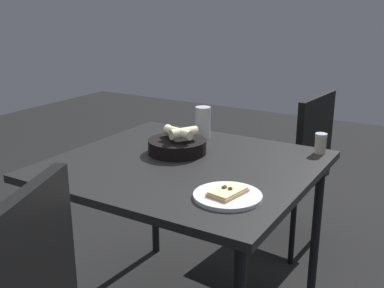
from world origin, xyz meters
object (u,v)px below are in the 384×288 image
at_px(dining_table, 184,177).
at_px(beer_glass, 203,124).
at_px(bread_basket, 177,145).
at_px(pizza_plate, 228,195).
at_px(chair_far, 293,163).
at_px(pepper_shaker, 320,145).

xyz_separation_m(dining_table, beer_glass, (-0.35, -0.11, 0.13)).
height_order(bread_basket, beer_glass, beer_glass).
height_order(pizza_plate, chair_far, chair_far).
distance_m(dining_table, bread_basket, 0.16).
xyz_separation_m(pizza_plate, chair_far, (-1.11, -0.14, -0.25)).
height_order(dining_table, chair_far, chair_far).
bearing_deg(dining_table, pepper_shaker, 132.17).
xyz_separation_m(pepper_shaker, chair_far, (-0.48, -0.27, -0.28)).
distance_m(beer_glass, chair_far, 0.67).
xyz_separation_m(dining_table, bread_basket, (-0.09, -0.09, 0.10)).
relative_size(pizza_plate, bread_basket, 0.92).
relative_size(pizza_plate, pepper_shaker, 2.62).
bearing_deg(pizza_plate, chair_far, -172.68).
height_order(pizza_plate, pepper_shaker, pepper_shaker).
relative_size(dining_table, pizza_plate, 4.41).
xyz_separation_m(dining_table, pizza_plate, (0.23, 0.31, 0.08)).
height_order(dining_table, pizza_plate, pizza_plate).
distance_m(dining_table, beer_glass, 0.39).
bearing_deg(bread_basket, beer_glass, -175.10).
relative_size(beer_glass, pepper_shaker, 1.70).
distance_m(pizza_plate, chair_far, 1.14).
bearing_deg(bread_basket, chair_far, 162.04).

